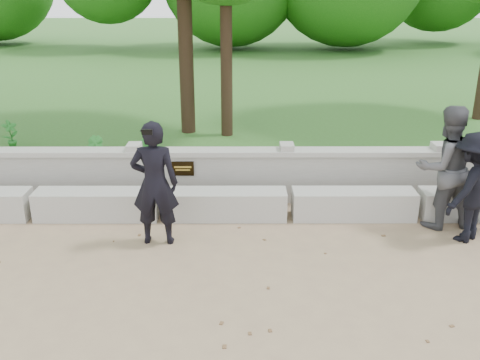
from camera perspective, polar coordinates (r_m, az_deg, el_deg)
The scene contains 10 objects.
ground at distance 6.84m, azimuth -10.51°, elevation -10.58°, with size 80.00×80.00×0.00m, color #977E5C.
lawn at distance 20.08m, azimuth -3.66°, elevation 10.79°, with size 40.00×22.00×0.25m, color #335B21.
concrete_bench at distance 8.41m, azimuth -8.42°, elevation -2.59°, with size 11.90×0.45×0.45m.
parapet_wall at distance 8.97m, azimuth -7.90°, elevation 0.57°, with size 12.50×0.35×0.90m.
man_main at distance 7.41m, azimuth -9.08°, elevation -0.38°, with size 0.65×0.58×1.77m.
visitor_left at distance 8.38m, azimuth 21.03°, elevation 1.24°, with size 1.01×0.85×1.85m.
visitor_mid at distance 8.10m, azimuth 23.44°, elevation -0.73°, with size 1.16×1.11×1.58m.
shrub_a at distance 11.89m, azimuth -23.27°, elevation 4.47°, with size 0.31×0.21×0.60m, color #2B812E.
shrub_b at distance 9.99m, azimuth -15.09°, elevation 2.73°, with size 0.35×0.28×0.63m, color #2B812E.
shrub_d at distance 10.98m, azimuth -9.81°, elevation 4.50°, with size 0.31×0.27×0.55m, color #2B812E.
Camera 1 is at (1.21, -5.76, 3.49)m, focal length 40.00 mm.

